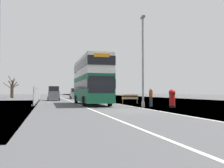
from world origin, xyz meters
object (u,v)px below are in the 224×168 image
Objects in this scene: roadworks_barrier at (130,98)px; car_oncoming_near at (54,94)px; double_decker_bus at (91,80)px; lamppost_foreground at (143,64)px; pedestrian_at_kerb at (151,97)px; red_pillar_postbox at (172,97)px; car_receding_mid at (75,94)px.

roadworks_barrier is 16.26m from car_oncoming_near.
lamppost_foreground is at bearing -58.84° from double_decker_bus.
pedestrian_at_kerb is (1.15, 0.86, -3.06)m from lamppost_foreground.
car_oncoming_near reaches higher than pedestrian_at_kerb.
lamppost_foreground is 4.02m from red_pillar_postbox.
car_receding_mid is at bearing 99.96° from red_pillar_postbox.
red_pillar_postbox is at bearing -19.80° from lamppost_foreground.
car_oncoming_near is (-3.68, 14.23, -1.62)m from double_decker_bus.
car_receding_mid is (-5.36, 30.53, 0.08)m from red_pillar_postbox.
car_oncoming_near is (-9.85, 21.26, 0.17)m from red_pillar_postbox.
lamppost_foreground is 29.94m from car_receding_mid.
roadworks_barrier is at bearing 81.56° from lamppost_foreground.
red_pillar_postbox is (6.17, -7.03, -1.79)m from double_decker_bus.
car_receding_mid is at bearing 64.16° from car_oncoming_near.
roadworks_barrier is (0.95, 6.44, -3.27)m from lamppost_foreground.
lamppost_foreground reaches higher than car_receding_mid.
double_decker_bus is at bearing 121.16° from lamppost_foreground.
double_decker_bus is at bearing 132.62° from pedestrian_at_kerb.
lamppost_foreground reaches higher than pedestrian_at_kerb.
red_pillar_postbox is 31.00m from car_receding_mid.
car_receding_mid is at bearing 99.45° from roadworks_barrier.
roadworks_barrier is at bearing -80.55° from car_receding_mid.
double_decker_bus is 7.41m from pedestrian_at_kerb.
red_pillar_postbox is (2.45, -0.88, -3.06)m from lamppost_foreground.
double_decker_bus is 6.28× the size of pedestrian_at_kerb.
double_decker_bus reaches higher than roadworks_barrier.
car_receding_mid is at bearing 98.03° from pedestrian_at_kerb.
car_oncoming_near reaches higher than red_pillar_postbox.
car_oncoming_near is at bearing 104.50° from double_decker_bus.
pedestrian_at_kerb is at bearing -87.99° from roadworks_barrier.
double_decker_bus is at bearing -176.51° from roadworks_barrier.
car_oncoming_near is 21.31m from pedestrian_at_kerb.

